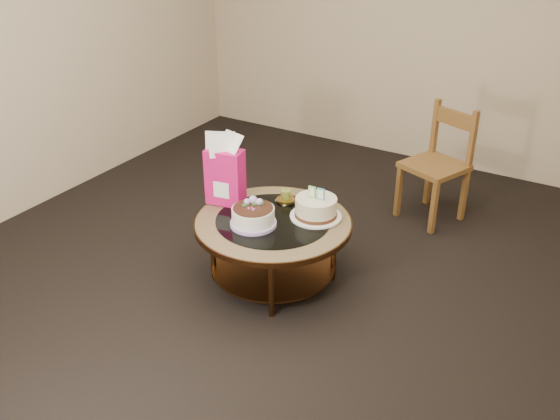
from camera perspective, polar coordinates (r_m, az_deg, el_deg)
The scene contains 8 objects.
ground at distance 4.24m, azimuth -0.61°, elevation -6.31°, with size 5.00×5.00×0.00m, color black.
room_walls at distance 3.61m, azimuth -0.74°, elevation 14.40°, with size 4.52×5.02×2.61m.
coffee_table at distance 4.04m, azimuth -0.64°, elevation -1.87°, with size 1.02×1.02×0.46m.
decorated_cake at distance 3.92m, azimuth -2.47°, elevation -0.64°, with size 0.29×0.29×0.17m.
cream_cake at distance 4.00m, azimuth 3.31°, elevation 0.19°, with size 0.33×0.33×0.21m.
gift_bag at distance 4.12m, azimuth -5.07°, elevation 3.71°, with size 0.27×0.21×0.49m.
pillar_candle at distance 4.21m, azimuth 0.53°, elevation 1.14°, with size 0.14×0.14×0.10m.
dining_chair at distance 4.96m, azimuth 14.24°, elevation 4.13°, with size 0.54×0.54×0.90m.
Camera 1 is at (1.84, -2.98, 2.39)m, focal length 40.00 mm.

